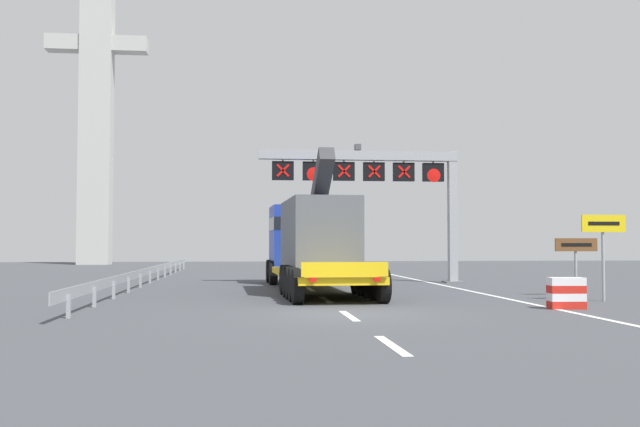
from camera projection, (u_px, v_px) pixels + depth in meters
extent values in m
plane|color=#424449|center=(344.00, 314.00, 18.99)|extent=(112.00, 112.00, 0.00)
cube|color=silver|center=(392.00, 345.00, 13.03)|extent=(0.20, 2.60, 0.01)
cube|color=silver|center=(349.00, 316.00, 18.35)|extent=(0.20, 2.60, 0.01)
cube|color=silver|center=(326.00, 300.00, 23.67)|extent=(0.20, 2.60, 0.01)
cube|color=silver|center=(311.00, 289.00, 28.99)|extent=(0.20, 2.60, 0.01)
cube|color=silver|center=(300.00, 282.00, 34.30)|extent=(0.20, 2.60, 0.01)
cube|color=silver|center=(293.00, 277.00, 39.62)|extent=(0.20, 2.60, 0.01)
cube|color=silver|center=(287.00, 273.00, 44.94)|extent=(0.20, 2.60, 0.01)
cube|color=silver|center=(283.00, 270.00, 50.25)|extent=(0.20, 2.60, 0.01)
cube|color=silver|center=(279.00, 267.00, 55.57)|extent=(0.20, 2.60, 0.01)
cube|color=silver|center=(276.00, 265.00, 60.89)|extent=(0.20, 2.60, 0.01)
cube|color=silver|center=(273.00, 264.00, 66.21)|extent=(0.20, 2.60, 0.01)
cube|color=silver|center=(271.00, 262.00, 71.52)|extent=(0.20, 2.60, 0.01)
cube|color=silver|center=(444.00, 286.00, 31.57)|extent=(0.20, 63.00, 0.01)
cube|color=#9EA0A5|center=(453.00, 217.00, 34.15)|extent=(0.40, 0.40, 6.32)
cube|color=slate|center=(453.00, 282.00, 34.02)|extent=(0.90, 0.90, 0.08)
cube|color=#9EA0A5|center=(359.00, 156.00, 33.79)|extent=(9.53, 0.44, 0.44)
cube|color=#4C4C51|center=(358.00, 147.00, 33.80)|extent=(0.28, 0.40, 0.28)
cube|color=black|center=(433.00, 172.00, 34.14)|extent=(1.02, 0.24, 0.88)
cube|color=#9EA0A5|center=(433.00, 162.00, 34.16)|extent=(0.08, 0.08, 0.16)
cone|color=red|center=(434.00, 175.00, 34.00)|extent=(0.65, 0.02, 0.65)
cube|color=black|center=(404.00, 172.00, 33.99)|extent=(1.02, 0.24, 0.88)
cube|color=#9EA0A5|center=(404.00, 162.00, 34.01)|extent=(0.08, 0.08, 0.16)
cube|color=red|center=(404.00, 172.00, 33.86)|extent=(0.62, 0.02, 0.62)
cube|color=red|center=(404.00, 172.00, 33.86)|extent=(0.62, 0.02, 0.62)
cube|color=black|center=(374.00, 172.00, 33.83)|extent=(1.02, 0.24, 0.88)
cube|color=#9EA0A5|center=(374.00, 161.00, 33.85)|extent=(0.08, 0.08, 0.16)
cube|color=red|center=(374.00, 171.00, 33.70)|extent=(0.62, 0.02, 0.62)
cube|color=red|center=(374.00, 171.00, 33.70)|extent=(0.62, 0.02, 0.62)
cube|color=black|center=(344.00, 171.00, 33.68)|extent=(1.02, 0.24, 0.88)
cube|color=#9EA0A5|center=(344.00, 161.00, 33.70)|extent=(0.08, 0.08, 0.16)
cube|color=red|center=(344.00, 171.00, 33.55)|extent=(0.62, 0.02, 0.62)
cube|color=red|center=(344.00, 171.00, 33.55)|extent=(0.62, 0.02, 0.62)
cube|color=black|center=(313.00, 171.00, 33.52)|extent=(1.02, 0.24, 0.88)
cube|color=#9EA0A5|center=(313.00, 161.00, 33.55)|extent=(0.08, 0.08, 0.16)
cone|color=red|center=(314.00, 174.00, 33.39)|extent=(0.65, 0.02, 0.65)
cube|color=black|center=(283.00, 171.00, 33.37)|extent=(1.02, 0.24, 0.88)
cube|color=#9EA0A5|center=(283.00, 160.00, 33.39)|extent=(0.08, 0.08, 0.16)
cube|color=red|center=(283.00, 170.00, 33.24)|extent=(0.62, 0.02, 0.62)
cube|color=red|center=(283.00, 170.00, 33.24)|extent=(0.62, 0.02, 0.62)
cube|color=yellow|center=(320.00, 274.00, 26.55)|extent=(3.18, 10.50, 0.24)
cube|color=yellow|center=(345.00, 269.00, 21.34)|extent=(2.66, 0.18, 0.44)
cylinder|color=black|center=(297.00, 287.00, 21.90)|extent=(0.36, 1.11, 1.10)
cylinder|color=black|center=(383.00, 286.00, 22.28)|extent=(0.36, 1.11, 1.10)
cylinder|color=black|center=(294.00, 285.00, 22.93)|extent=(0.36, 1.11, 1.10)
cylinder|color=black|center=(375.00, 284.00, 23.32)|extent=(0.36, 1.11, 1.10)
cylinder|color=black|center=(291.00, 283.00, 23.97)|extent=(0.36, 1.11, 1.10)
cylinder|color=black|center=(369.00, 282.00, 24.36)|extent=(0.36, 1.11, 1.10)
cylinder|color=black|center=(288.00, 281.00, 25.01)|extent=(0.36, 1.11, 1.10)
cylinder|color=black|center=(363.00, 281.00, 25.39)|extent=(0.36, 1.11, 1.10)
cylinder|color=black|center=(285.00, 280.00, 26.05)|extent=(0.36, 1.11, 1.10)
cylinder|color=black|center=(357.00, 279.00, 26.43)|extent=(0.36, 1.11, 1.10)
cube|color=#1E38AD|center=(299.00, 239.00, 33.62)|extent=(2.69, 3.29, 3.10)
cube|color=black|center=(299.00, 224.00, 33.65)|extent=(2.72, 3.31, 0.60)
cylinder|color=black|center=(270.00, 271.00, 34.25)|extent=(0.38, 1.11, 1.10)
cylinder|color=black|center=(323.00, 271.00, 34.61)|extent=(0.38, 1.11, 1.10)
cylinder|color=black|center=(273.00, 273.00, 32.27)|extent=(0.38, 1.11, 1.10)
cylinder|color=black|center=(329.00, 272.00, 32.63)|extent=(0.38, 1.11, 1.10)
cube|color=#565B66|center=(318.00, 235.00, 27.00)|extent=(2.59, 5.80, 2.70)
cube|color=#2D2D33|center=(322.00, 182.00, 26.24)|extent=(0.67, 2.96, 2.29)
cube|color=red|center=(313.00, 280.00, 21.15)|extent=(0.20, 0.07, 0.12)
cube|color=red|center=(377.00, 279.00, 21.43)|extent=(0.20, 0.07, 0.12)
cylinder|color=#9EA0A5|center=(603.00, 258.00, 23.22)|extent=(0.10, 0.10, 2.82)
cube|color=yellow|center=(603.00, 223.00, 23.21)|extent=(1.49, 0.06, 0.57)
cube|color=black|center=(604.00, 223.00, 23.18)|extent=(1.08, 0.01, 0.12)
cylinder|color=#9EA0A5|center=(576.00, 267.00, 25.51)|extent=(0.10, 0.10, 2.07)
cube|color=brown|center=(576.00, 245.00, 25.48)|extent=(1.58, 0.06, 0.47)
cube|color=black|center=(577.00, 245.00, 25.45)|extent=(1.14, 0.01, 0.12)
cube|color=red|center=(566.00, 305.00, 20.40)|extent=(1.03, 0.57, 0.23)
cube|color=white|center=(566.00, 297.00, 20.41)|extent=(1.03, 0.57, 0.22)
cube|color=red|center=(566.00, 289.00, 20.42)|extent=(1.03, 0.57, 0.23)
cube|color=white|center=(566.00, 281.00, 20.43)|extent=(1.03, 0.57, 0.23)
cube|color=#999EA3|center=(153.00, 270.00, 34.80)|extent=(0.04, 37.30, 0.32)
cube|color=#999EA3|center=(69.00, 306.00, 17.81)|extent=(0.10, 0.10, 0.60)
cube|color=#999EA3|center=(94.00, 297.00, 20.90)|extent=(0.10, 0.10, 0.60)
cube|color=#999EA3|center=(114.00, 290.00, 23.99)|extent=(0.10, 0.10, 0.60)
cube|color=#999EA3|center=(129.00, 285.00, 27.07)|extent=(0.10, 0.10, 0.60)
cube|color=#999EA3|center=(140.00, 281.00, 30.16)|extent=(0.10, 0.10, 0.60)
cube|color=#999EA3|center=(150.00, 277.00, 33.25)|extent=(0.10, 0.10, 0.60)
cube|color=#999EA3|center=(158.00, 274.00, 36.34)|extent=(0.10, 0.10, 0.60)
cube|color=#999EA3|center=(165.00, 272.00, 39.43)|extent=(0.10, 0.10, 0.60)
cube|color=#999EA3|center=(171.00, 270.00, 42.51)|extent=(0.10, 0.10, 0.60)
cube|color=#999EA3|center=(176.00, 268.00, 45.60)|extent=(0.10, 0.10, 0.60)
cube|color=#999EA3|center=(180.00, 267.00, 48.69)|extent=(0.10, 0.10, 0.60)
cube|color=#999EA3|center=(184.00, 265.00, 51.78)|extent=(0.10, 0.10, 0.60)
cube|color=#B7B7B2|center=(97.00, 86.00, 64.52)|extent=(2.80, 2.00, 32.36)
cube|color=#B7B7B2|center=(97.00, 44.00, 64.69)|extent=(9.00, 1.60, 1.40)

